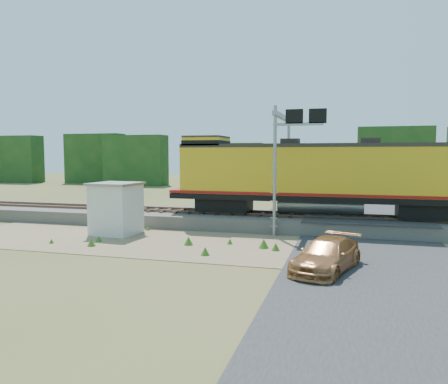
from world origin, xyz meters
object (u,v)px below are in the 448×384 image
(signal_gantry, at_px, (287,140))
(car, at_px, (327,255))
(locomotive, at_px, (316,175))
(shed, at_px, (116,208))

(signal_gantry, xyz_separation_m, car, (2.72, -8.66, -4.69))
(locomotive, distance_m, car, 9.75)
(signal_gantry, bearing_deg, car, -72.57)
(locomotive, bearing_deg, car, -83.43)
(car, bearing_deg, locomotive, 113.19)
(locomotive, xyz_separation_m, car, (1.07, -9.32, -2.63))
(shed, distance_m, car, 12.68)
(shed, distance_m, signal_gantry, 10.52)
(shed, bearing_deg, car, -18.51)
(shed, bearing_deg, signal_gantry, 27.01)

